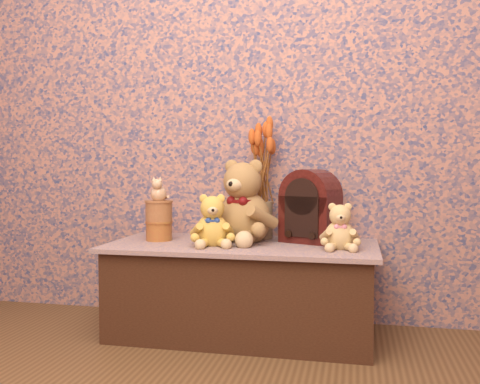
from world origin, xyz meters
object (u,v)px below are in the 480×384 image
object	(u,v)px
teddy_small	(340,224)
cat_figurine	(159,189)
teddy_medium	(212,218)
ceramic_vase	(261,220)
biscuit_tin_lower	(159,231)
cathedral_radio	(311,206)
teddy_large	(245,198)

from	to	relation	value
teddy_small	cat_figurine	xyz separation A→B (m)	(-0.85, 0.08, 0.14)
teddy_medium	ceramic_vase	bearing A→B (deg)	39.54
ceramic_vase	biscuit_tin_lower	xyz separation A→B (m)	(-0.47, -0.17, -0.05)
teddy_small	cathedral_radio	xyz separation A→B (m)	(-0.14, 0.18, 0.06)
teddy_large	cat_figurine	size ratio (longest dim) A/B	3.48
cathedral_radio	cat_figurine	size ratio (longest dim) A/B	2.87
ceramic_vase	cat_figurine	bearing A→B (deg)	-159.51
teddy_medium	teddy_small	size ratio (longest dim) A/B	1.16
teddy_small	cat_figurine	world-z (taller)	cat_figurine
cathedral_radio	biscuit_tin_lower	xyz separation A→B (m)	(-0.71, -0.10, -0.13)
teddy_large	teddy_small	size ratio (longest dim) A/B	1.94
teddy_small	cathedral_radio	world-z (taller)	cathedral_radio
ceramic_vase	biscuit_tin_lower	distance (m)	0.50
teddy_medium	cat_figurine	xyz separation A→B (m)	(-0.29, 0.10, 0.12)
teddy_medium	cat_figurine	world-z (taller)	cat_figurine
cat_figurine	teddy_small	bearing A→B (deg)	-10.78
biscuit_tin_lower	ceramic_vase	bearing A→B (deg)	20.49
teddy_large	cathedral_radio	distance (m)	0.31
teddy_medium	cathedral_radio	distance (m)	0.47
teddy_large	teddy_medium	world-z (taller)	teddy_large
teddy_small	cat_figurine	size ratio (longest dim) A/B	1.79
biscuit_tin_lower	teddy_small	bearing A→B (deg)	-5.06
teddy_medium	cat_figurine	size ratio (longest dim) A/B	2.08
ceramic_vase	cat_figurine	xyz separation A→B (m)	(-0.47, -0.17, 0.16)
teddy_large	cat_figurine	xyz separation A→B (m)	(-0.41, -0.06, 0.04)
cathedral_radio	biscuit_tin_lower	distance (m)	0.73
ceramic_vase	biscuit_tin_lower	world-z (taller)	ceramic_vase
teddy_small	teddy_large	bearing A→B (deg)	156.86
biscuit_tin_lower	cat_figurine	size ratio (longest dim) A/B	1.04
teddy_medium	cathedral_radio	xyz separation A→B (m)	(0.42, 0.20, 0.05)
cathedral_radio	cat_figurine	world-z (taller)	cathedral_radio
biscuit_tin_lower	cathedral_radio	bearing A→B (deg)	8.21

